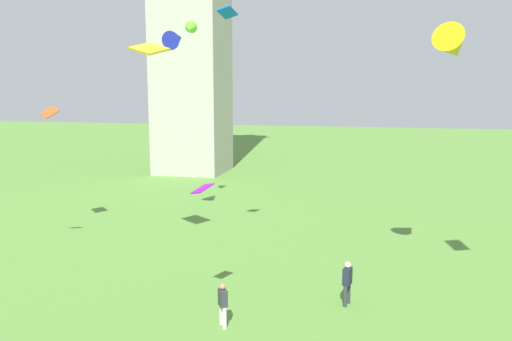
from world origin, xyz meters
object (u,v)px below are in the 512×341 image
Objects in this scene: kite_flying_1 at (203,189)px; kite_flying_0 at (176,39)px; person_2 at (223,302)px; kite_flying_3 at (50,112)px; person_1 at (347,281)px; kite_flying_9 at (149,49)px; kite_flying_5 at (227,12)px; kite_flying_6 at (190,28)px; kite_flying_8 at (453,47)px.

kite_flying_0 is at bearing -127.27° from kite_flying_1.
person_2 is 17.71m from kite_flying_3.
kite_flying_9 is (-9.62, 2.95, 9.48)m from person_1.
kite_flying_5 reaches higher than person_2.
person_1 is at bearing -166.91° from kite_flying_9.
kite_flying_0 is at bearing -49.95° from kite_flying_9.
kite_flying_6 is (-6.78, 15.62, 11.58)m from person_2.
kite_flying_3 is at bearing 13.50° from kite_flying_8.
person_1 is 19.94m from kite_flying_3.
kite_flying_6 is 9.99m from kite_flying_9.
kite_flying_5 is (11.39, -1.94, 5.00)m from kite_flying_3.
kite_flying_0 is 1.84× the size of kite_flying_1.
person_1 reaches higher than person_2.
kite_flying_8 is at bearing 148.10° from kite_flying_1.
kite_flying_5 reaches higher than kite_flying_9.
person_1 is 1.23× the size of kite_flying_3.
kite_flying_5 is at bearing -145.05° from kite_flying_1.
kite_flying_8 is 13.60m from kite_flying_9.
kite_flying_6 is 0.68× the size of kite_flying_9.
kite_flying_9 is (8.07, -3.78, 3.21)m from kite_flying_3.
kite_flying_1 is 0.66× the size of kite_flying_3.
kite_flying_8 is at bearing 163.45° from kite_flying_0.
kite_flying_8 is (9.34, 5.60, 5.48)m from kite_flying_1.
person_1 is 10.81m from kite_flying_8.
kite_flying_3 is (-12.32, 8.72, 2.36)m from kite_flying_1.
person_2 is at bearing 60.21° from kite_flying_8.
kite_flying_1 reaches higher than person_2.
kite_flying_0 is 3.66m from kite_flying_6.
kite_flying_8 is (15.06, -9.02, -2.10)m from kite_flying_6.
kite_flying_9 is at bearing -93.95° from kite_flying_6.
kite_flying_5 is (4.39, -4.33, 0.76)m from kite_flying_0.
kite_flying_0 reaches higher than kite_flying_9.
kite_flying_6 reaches higher than person_2.
person_1 is at bearing 63.98° from kite_flying_8.
person_1 is at bearing -90.86° from person_2.
kite_flying_6 is at bearing -12.06° from person_2.
kite_flying_3 is 9.47m from kite_flying_9.
kite_flying_5 is at bearing -111.80° from person_1.
kite_flying_0 is 1.21× the size of kite_flying_3.
person_1 is 13.77m from kite_flying_5.
kite_flying_1 is at bearing 4.31° from kite_flying_3.
person_1 is at bearing 143.61° from kite_flying_0.
kite_flying_3 is 0.70× the size of kite_flying_9.
kite_flying_8 reaches higher than person_1.
kite_flying_9 is at bearing -112.21° from kite_flying_1.
kite_flying_5 is 0.42× the size of kite_flying_8.
kite_flying_5 reaches higher than kite_flying_1.
person_1 is 0.71× the size of kite_flying_8.
kite_flying_0 reaches higher than kite_flying_8.
kite_flying_9 is (-3.32, -1.84, -1.79)m from kite_flying_5.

